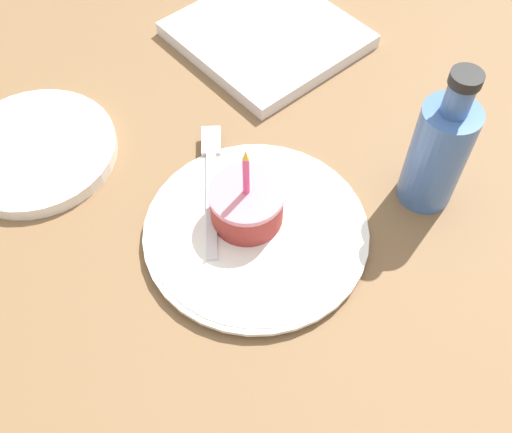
% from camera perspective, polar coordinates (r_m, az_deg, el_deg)
% --- Properties ---
extents(ground_plane, '(2.40, 2.40, 0.04)m').
position_cam_1_polar(ground_plane, '(0.70, -1.13, -2.81)').
color(ground_plane, brown).
rests_on(ground_plane, ground).
extents(plate, '(0.26, 0.26, 0.01)m').
position_cam_1_polar(plate, '(0.68, -0.00, -1.45)').
color(plate, white).
rests_on(plate, ground_plane).
extents(cake_slice, '(0.08, 0.08, 0.12)m').
position_cam_1_polar(cake_slice, '(0.66, -0.89, 1.17)').
color(cake_slice, '#99332D').
rests_on(cake_slice, plate).
extents(fork, '(0.16, 0.13, 0.00)m').
position_cam_1_polar(fork, '(0.72, -4.27, 3.61)').
color(fork, silver).
rests_on(fork, plate).
extents(bottle, '(0.06, 0.06, 0.19)m').
position_cam_1_polar(bottle, '(0.69, 16.98, 5.92)').
color(bottle, '#3F66A5').
rests_on(bottle, ground_plane).
extents(side_plate, '(0.20, 0.20, 0.02)m').
position_cam_1_polar(side_plate, '(0.80, -20.24, 5.91)').
color(side_plate, white).
rests_on(side_plate, ground_plane).
extents(marble_board, '(0.24, 0.23, 0.02)m').
position_cam_1_polar(marble_board, '(0.91, 1.04, 16.92)').
color(marble_board, silver).
rests_on(marble_board, ground_plane).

